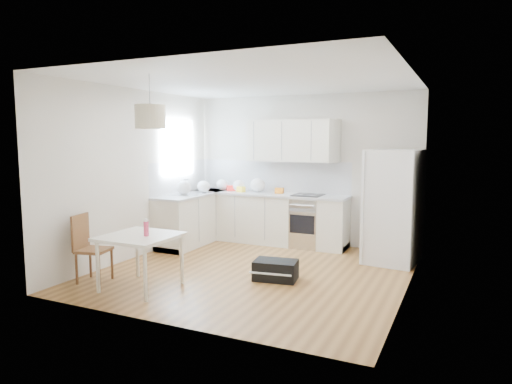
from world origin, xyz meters
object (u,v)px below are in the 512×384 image
Objects in this scene: refrigerator at (395,206)px; dining_chair at (94,248)px; gym_bag at (276,270)px; dining_table at (140,241)px.

refrigerator reaches higher than dining_chair.
refrigerator is 3.03× the size of gym_bag.
gym_bag is at bearing 13.91° from dining_chair.
dining_chair is (-0.74, -0.05, -0.17)m from dining_table.
dining_table is at bearing -9.34° from dining_chair.
dining_chair reaches higher than dining_table.
refrigerator is at bearing 42.40° from gym_bag.
dining_chair is at bearing -161.79° from gym_bag.
gym_bag is (2.17, 1.10, -0.32)m from dining_chair.
dining_table is 0.98× the size of dining_chair.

